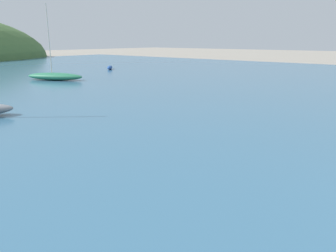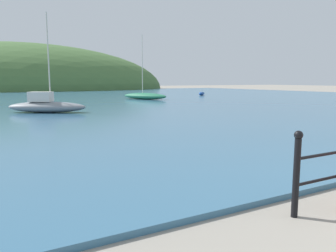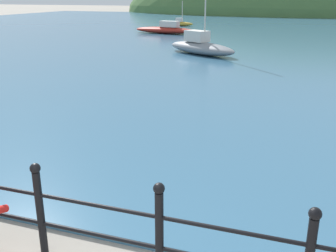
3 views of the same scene
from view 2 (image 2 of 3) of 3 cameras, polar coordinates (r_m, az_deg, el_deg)
water at (r=34.01m, az=-18.71°, el=4.48°), size 80.00×60.00×0.10m
far_hillside at (r=69.69m, az=-24.06°, el=5.74°), size 58.15×31.98×17.94m
boat_mid_harbor at (r=39.34m, az=5.88°, el=5.64°), size 1.83×1.74×0.40m
boat_green_fishing at (r=30.90m, az=-4.09°, el=5.26°), size 3.38×4.94×5.95m
boat_red_dinghy at (r=19.34m, az=-20.44°, el=3.36°), size 4.36×3.38×5.38m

